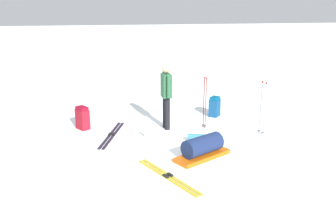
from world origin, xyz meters
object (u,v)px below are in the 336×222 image
(skier_standing, at_px, (166,93))
(thermos_bottle, at_px, (146,132))
(gear_sled, at_px, (202,148))
(ski_pair_far, at_px, (112,135))
(ski_poles_planted_near, at_px, (263,105))
(sleeping_mat_rolled, at_px, (199,138))
(ski_poles_planted_far, at_px, (205,100))
(ski_pair_near, at_px, (168,176))
(backpack_large_dark, at_px, (215,107))
(backpack_bright, at_px, (83,118))

(skier_standing, height_order, thermos_bottle, skier_standing)
(gear_sled, bearing_deg, ski_pair_far, 48.99)
(ski_poles_planted_near, bearing_deg, sleeping_mat_rolled, 98.77)
(skier_standing, distance_m, ski_poles_planted_far, 1.02)
(ski_pair_near, distance_m, ski_pair_far, 2.67)
(ski_pair_far, bearing_deg, backpack_large_dark, -68.67)
(sleeping_mat_rolled, bearing_deg, gear_sled, 170.93)
(thermos_bottle, bearing_deg, skier_standing, -46.41)
(ski_poles_planted_far, bearing_deg, ski_pair_near, 152.89)
(skier_standing, bearing_deg, sleeping_mat_rolled, -148.52)
(skier_standing, height_order, sleeping_mat_rolled, skier_standing)
(ski_poles_planted_far, distance_m, thermos_bottle, 1.79)
(ski_pair_near, xyz_separation_m, sleeping_mat_rolled, (1.74, -1.02, 0.08))
(backpack_large_dark, bearing_deg, ski_pair_near, 152.15)
(backpack_large_dark, xyz_separation_m, backpack_bright, (-0.56, 3.70, 0.01))
(ski_pair_far, relative_size, thermos_bottle, 7.13)
(backpack_large_dark, distance_m, ski_poles_planted_near, 1.85)
(ski_pair_near, height_order, sleeping_mat_rolled, sleeping_mat_rolled)
(skier_standing, relative_size, ski_poles_planted_far, 1.25)
(thermos_bottle, bearing_deg, ski_pair_far, 73.26)
(gear_sled, height_order, sleeping_mat_rolled, gear_sled)
(sleeping_mat_rolled, bearing_deg, ski_pair_far, 70.77)
(sleeping_mat_rolled, bearing_deg, backpack_bright, 64.86)
(backpack_bright, relative_size, sleeping_mat_rolled, 1.10)
(ski_pair_near, xyz_separation_m, backpack_large_dark, (3.61, -1.91, 0.27))
(gear_sled, bearing_deg, thermos_bottle, 37.63)
(ski_pair_far, xyz_separation_m, thermos_bottle, (-0.25, -0.82, 0.12))
(ski_pair_near, relative_size, thermos_bottle, 6.61)
(backpack_large_dark, distance_m, ski_poles_planted_far, 1.17)
(thermos_bottle, bearing_deg, gear_sled, -142.37)
(backpack_large_dark, height_order, gear_sled, backpack_large_dark)
(ski_poles_planted_near, relative_size, sleeping_mat_rolled, 2.47)
(backpack_bright, height_order, gear_sled, backpack_bright)
(backpack_bright, height_order, ski_poles_planted_near, ski_poles_planted_near)
(thermos_bottle, bearing_deg, ski_poles_planted_near, -94.32)
(ski_pair_far, bearing_deg, sleeping_mat_rolled, -109.23)
(ski_poles_planted_far, distance_m, sleeping_mat_rolled, 1.22)
(ski_pair_far, xyz_separation_m, ski_poles_planted_near, (-0.47, -3.72, 0.74))
(ski_pair_far, bearing_deg, skier_standing, -77.09)
(ski_poles_planted_far, xyz_separation_m, sleeping_mat_rolled, (-0.95, 0.36, -0.66))
(ski_poles_planted_far, bearing_deg, ski_pair_far, 95.43)
(skier_standing, relative_size, backpack_bright, 2.81)
(backpack_bright, bearing_deg, sleeping_mat_rolled, -115.14)
(ski_pair_far, relative_size, backpack_bright, 3.06)
(ski_pair_near, bearing_deg, ski_pair_far, 23.15)
(ski_pair_near, height_order, ski_poles_planted_near, ski_poles_planted_near)
(ski_poles_planted_near, bearing_deg, ski_pair_far, 82.85)
(skier_standing, bearing_deg, ski_pair_far, 102.91)
(ski_poles_planted_far, bearing_deg, backpack_bright, 83.39)
(ski_poles_planted_near, xyz_separation_m, ski_poles_planted_far, (0.70, 1.29, 0.00))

